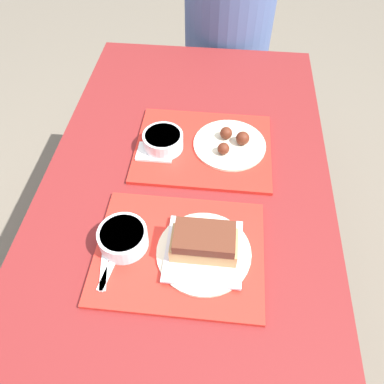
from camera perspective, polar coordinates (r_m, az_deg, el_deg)
name	(u,v)px	position (r m, az deg, el deg)	size (l,w,h in m)	color
ground_plane	(186,305)	(1.71, -0.88, -16.83)	(12.00, 12.00, 0.00)	#706656
picnic_table	(184,220)	(1.13, -1.28, -4.33)	(0.85, 1.63, 0.74)	maroon
picnic_bench_far	(207,87)	(2.05, 2.33, 15.71)	(0.81, 0.28, 0.47)	maroon
tray_near	(180,252)	(0.96, -1.91, -9.08)	(0.42, 0.34, 0.01)	red
tray_far	(203,148)	(1.19, 1.73, 6.73)	(0.42, 0.34, 0.01)	red
bowl_coleslaw_near	(123,237)	(0.95, -10.46, -6.82)	(0.12, 0.12, 0.05)	silver
brisket_sandwich_plate	(204,246)	(0.92, 1.84, -8.28)	(0.24, 0.24, 0.09)	beige
plastic_fork_near	(105,259)	(0.96, -13.14, -9.89)	(0.05, 0.17, 0.00)	white
plastic_knife_near	(114,260)	(0.96, -11.86, -10.05)	(0.04, 0.17, 0.00)	white
condiment_packet	(185,225)	(0.99, -1.04, -5.07)	(0.04, 0.03, 0.01)	#A59E93
bowl_coleslaw_far	(163,140)	(1.17, -4.43, 7.85)	(0.12, 0.12, 0.05)	silver
wings_plate_far	(230,143)	(1.19, 5.86, 7.46)	(0.23, 0.23, 0.05)	beige
napkin_far	(155,152)	(1.17, -5.65, 6.06)	(0.11, 0.08, 0.01)	white
person_seated_across	(229,17)	(1.86, 5.66, 24.98)	(0.40, 0.40, 0.73)	#4C6093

